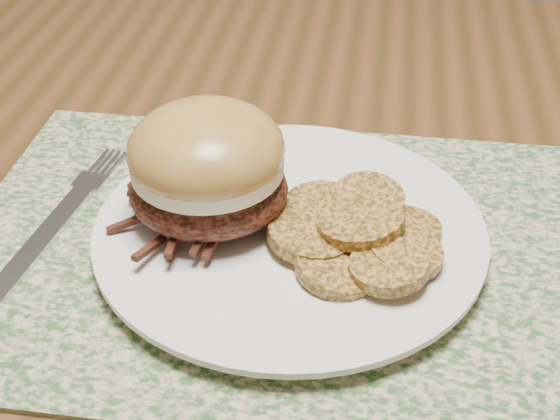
% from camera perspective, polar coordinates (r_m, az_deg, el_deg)
% --- Properties ---
extents(placemat, '(0.45, 0.33, 0.00)m').
position_cam_1_polar(placemat, '(0.56, -0.56, -2.73)').
color(placemat, '#365D2F').
rests_on(placemat, dining_table).
extents(dinner_plate, '(0.26, 0.26, 0.02)m').
position_cam_1_polar(dinner_plate, '(0.55, 0.71, -1.71)').
color(dinner_plate, white).
rests_on(dinner_plate, placemat).
extents(pork_sandwich, '(0.13, 0.12, 0.08)m').
position_cam_1_polar(pork_sandwich, '(0.54, -5.34, 3.17)').
color(pork_sandwich, black).
rests_on(pork_sandwich, dinner_plate).
extents(roasted_potatoes, '(0.13, 0.14, 0.03)m').
position_cam_1_polar(roasted_potatoes, '(0.53, 5.75, -1.70)').
color(roasted_potatoes, '#B37934').
rests_on(roasted_potatoes, dinner_plate).
extents(fork, '(0.04, 0.20, 0.00)m').
position_cam_1_polar(fork, '(0.60, -15.86, -0.69)').
color(fork, silver).
rests_on(fork, placemat).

